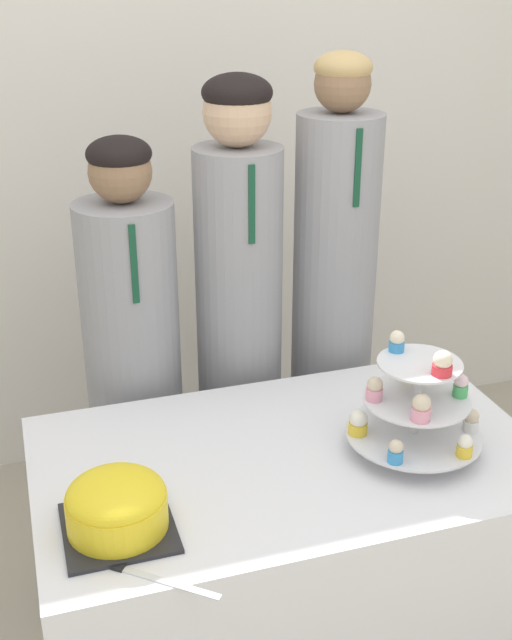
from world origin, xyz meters
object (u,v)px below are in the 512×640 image
(round_cake, at_px, (117,505))
(cake_knife, at_px, (128,570))
(student_0, at_px, (135,384))
(student_2, at_px, (332,327))
(cupcake_stand, at_px, (415,404))
(student_1, at_px, (239,341))

(round_cake, xyz_separation_m, cake_knife, (-0.00, -0.13, -0.06))
(student_0, relative_size, student_2, 0.88)
(cupcake_stand, bearing_deg, cake_knife, -163.30)
(round_cake, height_order, student_2, student_2)
(round_cake, bearing_deg, cupcake_stand, 6.91)
(student_1, bearing_deg, cake_knife, -119.54)
(cake_knife, height_order, student_1, student_1)
(cake_knife, relative_size, student_0, 0.17)
(student_2, bearing_deg, student_0, -180.00)
(round_cake, bearing_deg, student_1, 56.26)
(student_0, relative_size, student_1, 0.90)
(round_cake, distance_m, student_2, 1.08)
(round_cake, relative_size, cake_knife, 0.96)
(cupcake_stand, xyz_separation_m, student_0, (-0.59, 0.64, -0.18))
(student_0, bearing_deg, cake_knife, -100.43)
(student_0, bearing_deg, round_cake, -102.14)
(student_1, xyz_separation_m, student_2, (0.31, -0.00, 0.01))
(student_1, relative_size, student_2, 0.97)
(round_cake, bearing_deg, cake_knife, -90.86)
(cake_knife, distance_m, student_2, 1.18)
(student_0, bearing_deg, student_1, 0.00)
(round_cake, bearing_deg, student_0, 77.86)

